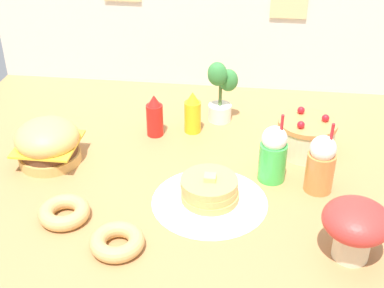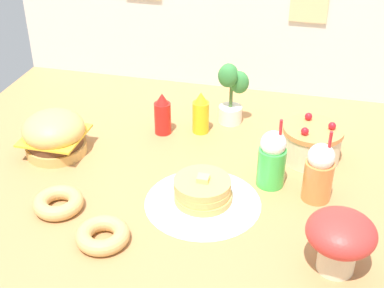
% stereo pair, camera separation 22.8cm
% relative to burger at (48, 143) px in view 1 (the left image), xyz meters
% --- Properties ---
extents(ground_plane, '(2.43, 2.04, 0.02)m').
position_rel_burger_xyz_m(ground_plane, '(0.62, -0.11, -0.11)').
color(ground_plane, '#B27F4C').
extents(doily_mat, '(0.47, 0.47, 0.00)m').
position_rel_burger_xyz_m(doily_mat, '(0.75, -0.21, -0.10)').
color(doily_mat, white).
rests_on(doily_mat, ground_plane).
extents(burger, '(0.29, 0.29, 0.21)m').
position_rel_burger_xyz_m(burger, '(0.00, 0.00, 0.00)').
color(burger, '#DBA859').
rests_on(burger, ground_plane).
extents(pancake_stack, '(0.37, 0.37, 0.13)m').
position_rel_burger_xyz_m(pancake_stack, '(0.75, -0.21, -0.05)').
color(pancake_stack, white).
rests_on(pancake_stack, doily_mat).
extents(layer_cake, '(0.27, 0.27, 0.20)m').
position_rel_burger_xyz_m(layer_cake, '(1.15, 0.23, -0.02)').
color(layer_cake, beige).
rests_on(layer_cake, ground_plane).
extents(ketchup_bottle, '(0.08, 0.08, 0.22)m').
position_rel_burger_xyz_m(ketchup_bottle, '(0.43, 0.30, 0.00)').
color(ketchup_bottle, red).
rests_on(ketchup_bottle, ground_plane).
extents(mustard_bottle, '(0.08, 0.08, 0.22)m').
position_rel_burger_xyz_m(mustard_bottle, '(0.61, 0.35, 0.00)').
color(mustard_bottle, yellow).
rests_on(mustard_bottle, ground_plane).
extents(cream_soda_cup, '(0.12, 0.12, 0.32)m').
position_rel_burger_xyz_m(cream_soda_cup, '(1.00, -0.01, 0.03)').
color(cream_soda_cup, green).
rests_on(cream_soda_cup, ground_plane).
extents(orange_float_cup, '(0.12, 0.12, 0.32)m').
position_rel_burger_xyz_m(orange_float_cup, '(1.19, -0.07, 0.03)').
color(orange_float_cup, orange).
rests_on(orange_float_cup, ground_plane).
extents(donut_pink_glaze, '(0.20, 0.20, 0.06)m').
position_rel_burger_xyz_m(donut_pink_glaze, '(0.20, -0.39, -0.07)').
color(donut_pink_glaze, tan).
rests_on(donut_pink_glaze, ground_plane).
extents(donut_chocolate, '(0.20, 0.20, 0.06)m').
position_rel_burger_xyz_m(donut_chocolate, '(0.44, -0.53, -0.07)').
color(donut_chocolate, tan).
rests_on(donut_chocolate, ground_plane).
extents(potted_plant, '(0.16, 0.13, 0.33)m').
position_rel_burger_xyz_m(potted_plant, '(0.73, 0.48, 0.08)').
color(potted_plant, white).
rests_on(potted_plant, ground_plane).
extents(mushroom_stool, '(0.24, 0.24, 0.23)m').
position_rel_burger_xyz_m(mushroom_stool, '(1.27, -0.46, 0.04)').
color(mushroom_stool, beige).
rests_on(mushroom_stool, ground_plane).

